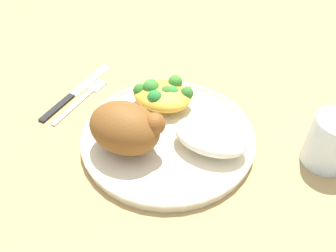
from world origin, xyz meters
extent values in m
plane|color=#A2834E|center=(0.00, 0.00, 0.00)|extent=(2.00, 2.00, 0.00)
cylinder|color=beige|center=(0.00, 0.00, 0.01)|extent=(0.26, 0.26, 0.01)
torus|color=beige|center=(0.00, 0.00, 0.01)|extent=(0.27, 0.27, 0.01)
ellipsoid|color=brown|center=(-0.04, -0.05, 0.05)|extent=(0.10, 0.08, 0.07)
sphere|color=brown|center=(0.00, -0.04, 0.07)|extent=(0.03, 0.03, 0.03)
ellipsoid|color=silver|center=(0.07, 0.00, 0.03)|extent=(0.11, 0.07, 0.04)
ellipsoid|color=gold|center=(-0.04, 0.06, 0.03)|extent=(0.10, 0.08, 0.03)
sphere|color=#2F6925|center=(0.00, 0.07, 0.04)|extent=(0.02, 0.02, 0.02)
sphere|color=#26752F|center=(-0.04, 0.04, 0.04)|extent=(0.03, 0.03, 0.03)
sphere|color=#398231|center=(-0.06, 0.05, 0.05)|extent=(0.03, 0.03, 0.03)
sphere|color=#376624|center=(-0.03, 0.06, 0.04)|extent=(0.02, 0.02, 0.02)
sphere|color=#3B8029|center=(-0.03, 0.08, 0.05)|extent=(0.02, 0.02, 0.02)
sphere|color=#2D6722|center=(-0.07, 0.05, 0.04)|extent=(0.02, 0.02, 0.02)
sphere|color=#338237|center=(-0.02, 0.06, 0.04)|extent=(0.02, 0.02, 0.02)
cube|color=#B2B2B7|center=(-0.18, 0.00, 0.00)|extent=(0.01, 0.11, 0.01)
cube|color=#B2B2B7|center=(-0.18, 0.07, 0.00)|extent=(0.02, 0.03, 0.00)
cube|color=black|center=(-0.21, -0.02, 0.00)|extent=(0.01, 0.08, 0.01)
cube|color=#B2B2B7|center=(-0.20, 0.08, 0.00)|extent=(0.02, 0.11, 0.00)
cylinder|color=silver|center=(0.22, 0.06, 0.04)|extent=(0.06, 0.06, 0.08)
camera|label=1|loc=(0.15, -0.31, 0.35)|focal=33.59mm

